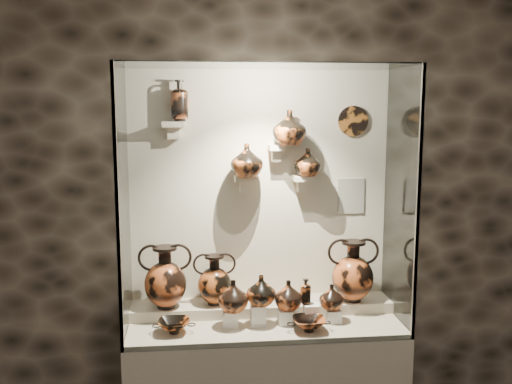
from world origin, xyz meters
TOP-DOWN VIEW (x-y plane):
  - wall_back at (0.00, 2.50)m, footprint 5.00×0.02m
  - front_tier at (0.00, 2.18)m, footprint 1.68×0.58m
  - rear_tier at (0.00, 2.35)m, footprint 1.70×0.25m
  - back_panel at (0.00, 2.50)m, footprint 1.70×0.03m
  - glass_front at (0.00, 1.88)m, footprint 1.70×0.01m
  - glass_left at (-0.85, 2.18)m, footprint 0.01×0.60m
  - glass_right at (0.85, 2.18)m, footprint 0.01×0.60m
  - glass_top at (0.00, 2.18)m, footprint 1.70×0.60m
  - frame_post_left at (-0.84, 1.89)m, footprint 0.02×0.02m
  - frame_post_right at (0.84, 1.89)m, footprint 0.02×0.02m
  - pedestal_a at (-0.22, 2.13)m, footprint 0.09×0.09m
  - pedestal_b at (-0.05, 2.13)m, footprint 0.09×0.09m
  - pedestal_c at (0.12, 2.13)m, footprint 0.09×0.09m
  - pedestal_d at (0.28, 2.13)m, footprint 0.09×0.09m
  - pedestal_e at (0.42, 2.13)m, footprint 0.09×0.09m
  - bracket_ul at (-0.55, 2.42)m, footprint 0.14×0.12m
  - bracket_ca at (-0.10, 2.42)m, footprint 0.14×0.12m
  - bracket_cb at (0.10, 2.42)m, footprint 0.10×0.12m
  - bracket_cc at (0.28, 2.42)m, footprint 0.14×0.12m
  - amphora_left at (-0.62, 2.31)m, footprint 0.41×0.41m
  - amphora_mid at (-0.31, 2.34)m, footprint 0.34×0.34m
  - amphora_right at (0.59, 2.31)m, footprint 0.42×0.42m
  - jug_a at (-0.20, 2.11)m, footprint 0.24×0.24m
  - jug_b at (-0.03, 2.13)m, footprint 0.23×0.23m
  - jug_c at (0.14, 2.14)m, footprint 0.19×0.19m
  - jug_e at (0.41, 2.14)m, footprint 0.19×0.19m
  - lekythos_small at (0.25, 2.15)m, footprint 0.08×0.08m
  - kylix_left at (-0.56, 2.06)m, footprint 0.31×0.29m
  - kylix_right at (0.24, 2.00)m, footprint 0.31×0.29m
  - lekythos_tall at (-0.51, 2.41)m, footprint 0.13×0.13m
  - ovoid_vase_a at (-0.10, 2.37)m, footprint 0.21×0.21m
  - ovoid_vase_b at (0.17, 2.36)m, footprint 0.21×0.21m
  - ovoid_vase_c at (0.30, 2.38)m, footprint 0.21×0.21m
  - wall_plate at (0.61, 2.47)m, footprint 0.20×0.02m
  - info_placard at (0.61, 2.47)m, footprint 0.18×0.01m

SIDE VIEW (x-z plane):
  - front_tier at x=0.00m, z-range 0.80..0.83m
  - rear_tier at x=0.00m, z-range 0.80..0.90m
  - pedestal_e at x=0.42m, z-range 0.83..0.91m
  - pedestal_c at x=0.12m, z-range 0.83..0.92m
  - kylix_left at x=-0.56m, z-range 0.83..0.93m
  - pedestal_a at x=-0.22m, z-range 0.83..0.93m
  - kylix_right at x=0.24m, z-range 0.83..0.93m
  - pedestal_d at x=0.28m, z-range 0.83..0.95m
  - pedestal_b at x=-0.05m, z-range 0.83..0.96m
  - jug_e at x=0.41m, z-range 0.91..1.07m
  - jug_c at x=0.14m, z-range 0.92..1.10m
  - jug_a at x=-0.20m, z-range 0.93..1.12m
  - lekythos_small at x=0.25m, z-range 0.95..1.13m
  - jug_b at x=-0.03m, z-range 0.96..1.15m
  - amphora_mid at x=-0.31m, z-range 0.90..1.23m
  - amphora_left at x=-0.62m, z-range 0.90..1.30m
  - amphora_right at x=0.59m, z-range 0.90..1.30m
  - info_placard at x=0.61m, z-range 1.45..1.69m
  - wall_back at x=0.00m, z-range 0.00..3.20m
  - back_panel at x=0.00m, z-range 0.80..2.40m
  - glass_front at x=0.00m, z-range 0.80..2.40m
  - glass_left at x=-0.85m, z-range 0.80..2.40m
  - glass_right at x=0.85m, z-range 0.80..2.40m
  - frame_post_left at x=-0.84m, z-range 0.80..2.40m
  - frame_post_right at x=0.84m, z-range 0.80..2.40m
  - bracket_ca at x=-0.10m, z-range 1.68..1.72m
  - bracket_cc at x=0.28m, z-range 1.68..1.72m
  - ovoid_vase_c at x=0.30m, z-range 1.72..1.90m
  - ovoid_vase_a at x=-0.10m, z-range 1.72..1.93m
  - bracket_cb at x=0.10m, z-range 1.88..1.92m
  - ovoid_vase_b at x=0.17m, z-range 1.92..2.14m
  - bracket_ul at x=-0.55m, z-range 2.03..2.07m
  - wall_plate at x=0.61m, z-range 1.97..2.16m
  - lekythos_tall at x=-0.51m, z-range 2.07..2.36m
  - glass_top at x=0.00m, z-range 2.39..2.40m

